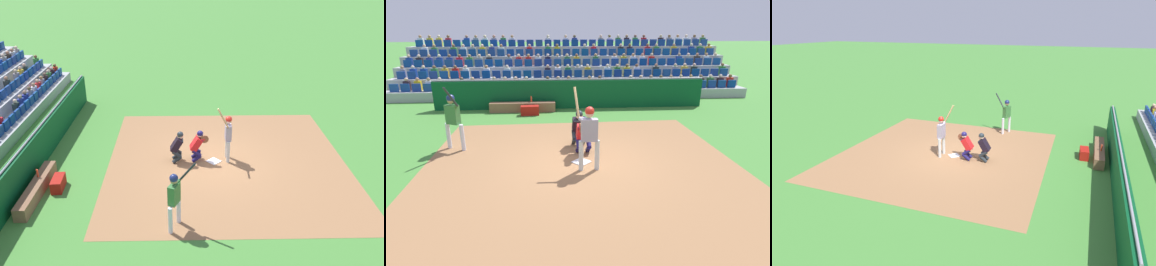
# 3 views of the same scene
# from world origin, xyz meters

# --- Properties ---
(ground_plane) EXTENTS (160.00, 160.00, 0.00)m
(ground_plane) POSITION_xyz_m (0.00, 0.00, 0.00)
(ground_plane) COLOR #428234
(infield_dirt_patch) EXTENTS (9.23, 9.19, 0.01)m
(infield_dirt_patch) POSITION_xyz_m (0.00, 0.50, 0.00)
(infield_dirt_patch) COLOR #966943
(infield_dirt_patch) RESTS_ON ground_plane
(home_plate_marker) EXTENTS (0.62, 0.62, 0.02)m
(home_plate_marker) POSITION_xyz_m (0.00, 0.00, 0.02)
(home_plate_marker) COLOR white
(home_plate_marker) RESTS_ON infield_dirt_patch
(batter_at_plate) EXTENTS (0.69, 0.58, 2.26)m
(batter_at_plate) POSITION_xyz_m (-0.16, 0.52, 1.13)
(batter_at_plate) COLOR silver
(batter_at_plate) RESTS_ON ground_plane
(catcher_crouching) EXTENTS (0.49, 0.73, 1.25)m
(catcher_crouching) POSITION_xyz_m (-0.11, -0.62, 0.70)
(catcher_crouching) COLOR #1D1751
(catcher_crouching) RESTS_ON ground_plane
(home_plate_umpire) EXTENTS (0.48, 0.52, 1.26)m
(home_plate_umpire) POSITION_xyz_m (-0.03, -1.37, 0.68)
(home_plate_umpire) COLOR #22292F
(home_plate_umpire) RESTS_ON ground_plane
(dugout_wall) EXTENTS (12.94, 0.24, 1.43)m
(dugout_wall) POSITION_xyz_m (0.00, -6.52, 0.69)
(dugout_wall) COLOR #094821
(dugout_wall) RESTS_ON ground_plane
(dugout_bench) EXTENTS (3.03, 0.40, 0.44)m
(dugout_bench) POSITION_xyz_m (2.27, -5.97, 0.22)
(dugout_bench) COLOR brown
(dugout_bench) RESTS_ON ground_plane
(water_bottle_on_bench) EXTENTS (0.07, 0.07, 0.28)m
(water_bottle_on_bench) POSITION_xyz_m (1.87, -6.02, 0.58)
(water_bottle_on_bench) COLOR #D54326
(water_bottle_on_bench) RESTS_ON dugout_bench
(equipment_duffel_bag) EXTENTS (0.83, 0.41, 0.42)m
(equipment_duffel_bag) POSITION_xyz_m (1.90, -5.36, 0.21)
(equipment_duffel_bag) COLOR #A2160F
(equipment_duffel_bag) RESTS_ON ground_plane
(on_deck_batter) EXTENTS (0.67, 0.82, 2.15)m
(on_deck_batter) POSITION_xyz_m (3.95, -1.31, 1.13)
(on_deck_batter) COLOR silver
(on_deck_batter) RESTS_ON ground_plane
(bleacher_stand) EXTENTS (19.91, 5.11, 3.30)m
(bleacher_stand) POSITION_xyz_m (0.00, -11.39, 0.99)
(bleacher_stand) COLOR #9B9FA0
(bleacher_stand) RESTS_ON ground_plane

